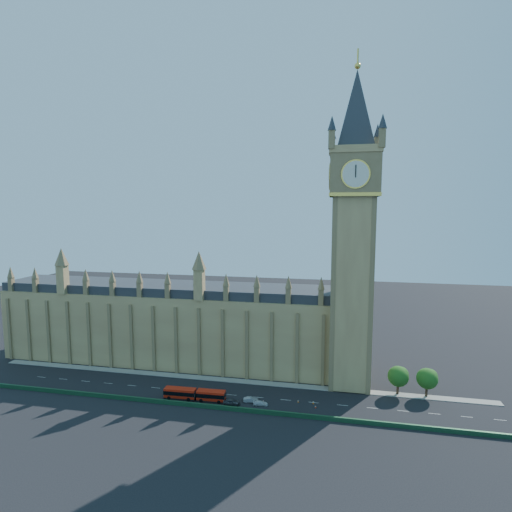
% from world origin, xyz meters
% --- Properties ---
extents(ground, '(400.00, 400.00, 0.00)m').
position_xyz_m(ground, '(0.00, 0.00, 0.00)').
color(ground, black).
rests_on(ground, ground).
extents(palace_westminster, '(120.00, 20.00, 28.00)m').
position_xyz_m(palace_westminster, '(-25.00, 22.00, 13.86)').
color(palace_westminster, '#A77F50').
rests_on(palace_westminster, ground).
extents(elizabeth_tower, '(20.59, 20.59, 105.00)m').
position_xyz_m(elizabeth_tower, '(38.00, 13.99, 54.56)').
color(elizabeth_tower, '#A77F50').
rests_on(elizabeth_tower, ground).
extents(bridge_parapet, '(160.00, 0.60, 1.20)m').
position_xyz_m(bridge_parapet, '(0.00, -9.00, 0.60)').
color(bridge_parapet, '#1E4C2D').
rests_on(bridge_parapet, ground).
extents(kerb_north, '(160.00, 3.00, 0.16)m').
position_xyz_m(kerb_north, '(0.00, 9.50, 0.08)').
color(kerb_north, gray).
rests_on(kerb_north, ground).
extents(tree_east_near, '(6.00, 6.00, 8.50)m').
position_xyz_m(tree_east_near, '(52.22, 10.08, 5.64)').
color(tree_east_near, '#382619').
rests_on(tree_east_near, ground).
extents(tree_east_far, '(6.00, 6.00, 8.50)m').
position_xyz_m(tree_east_far, '(60.22, 10.08, 5.64)').
color(tree_east_far, '#382619').
rests_on(tree_east_far, ground).
extents(red_bus, '(17.99, 3.29, 3.05)m').
position_xyz_m(red_bus, '(-5.67, -4.92, 1.60)').
color(red_bus, red).
rests_on(red_bus, ground).
extents(car_grey, '(4.77, 2.06, 1.60)m').
position_xyz_m(car_grey, '(5.49, -5.76, 0.80)').
color(car_grey, '#393C40').
rests_on(car_grey, ground).
extents(car_silver, '(4.37, 2.01, 1.39)m').
position_xyz_m(car_silver, '(10.47, -3.20, 0.69)').
color(car_silver, '#999BA0').
rests_on(car_silver, ground).
extents(car_white, '(4.21, 2.05, 1.18)m').
position_xyz_m(car_white, '(13.53, -4.52, 0.59)').
color(car_white, silver).
rests_on(car_white, ground).
extents(cone_a, '(0.52, 0.52, 0.76)m').
position_xyz_m(cone_a, '(27.89, -0.76, 0.37)').
color(cone_a, black).
rests_on(cone_a, ground).
extents(cone_b, '(0.46, 0.46, 0.65)m').
position_xyz_m(cone_b, '(28.64, -2.96, 0.32)').
color(cone_b, black).
rests_on(cone_b, ground).
extents(cone_c, '(0.46, 0.46, 0.72)m').
position_xyz_m(cone_c, '(14.00, -2.82, 0.35)').
color(cone_c, black).
rests_on(cone_c, ground).
extents(cone_d, '(0.40, 0.40, 0.62)m').
position_xyz_m(cone_d, '(23.67, -0.75, 0.31)').
color(cone_d, black).
rests_on(cone_d, ground).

